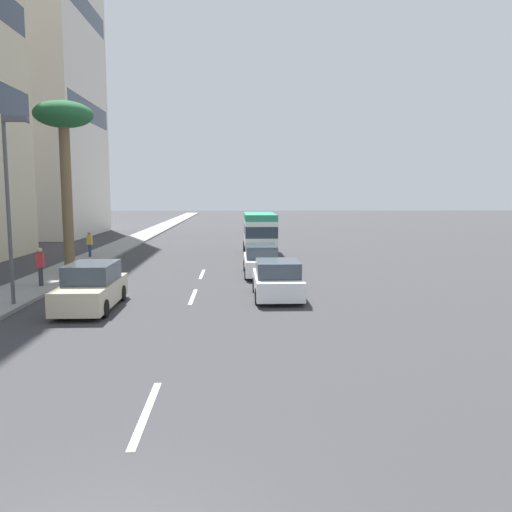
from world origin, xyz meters
The scene contains 14 objects.
ground_plane centered at (31.50, 0.00, 0.00)m, with size 198.00×198.00×0.00m, color #38383A.
sidewalk_right centered at (31.50, 7.59, 0.07)m, with size 162.00×2.63×0.15m, color gray.
lane_stripe_near centered at (4.61, 0.00, 0.01)m, with size 3.20×0.16×0.01m, color silver.
lane_stripe_mid centered at (16.31, 0.00, 0.01)m, with size 3.20×0.16×0.01m, color silver.
lane_stripe_far centered at (22.53, 0.00, 0.01)m, with size 3.20×0.16×0.01m, color silver.
car_lead centered at (14.22, 3.65, 0.81)m, with size 4.61×1.86×1.72m.
car_second centered at (22.14, -3.18, 0.77)m, with size 4.77×1.83×1.63m.
car_third centered at (15.95, -3.54, 0.75)m, with size 4.18×1.95×1.59m.
minibus_fourth centered at (31.25, -3.54, 1.63)m, with size 6.17×2.28×2.96m.
pedestrian_mid_block centered at (18.44, 7.09, 1.12)m, with size 0.30×0.33×1.76m.
pedestrian_by_tree centered at (29.52, 7.92, 1.07)m, with size 0.30×0.36×1.67m.
palm_tree centered at (23.02, 7.22, 7.80)m, with size 3.07×3.07×9.04m.
street_lamp centered at (14.46, 6.57, 4.49)m, with size 0.24×0.97×7.06m.
office_tower_far centered at (50.04, 18.98, 21.22)m, with size 15.47×11.76×42.43m.
Camera 1 is at (-5.31, -1.77, 4.32)m, focal length 36.33 mm.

